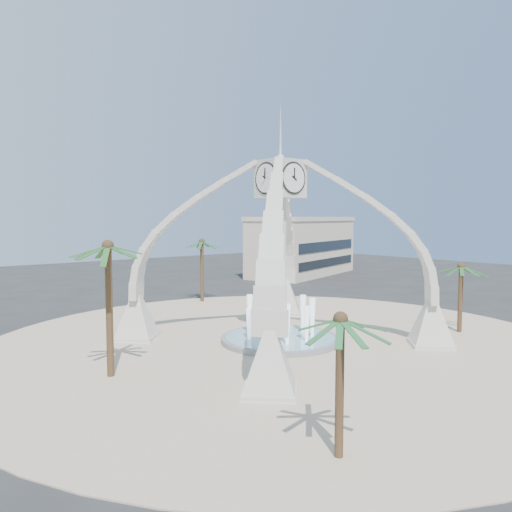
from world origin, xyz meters
TOP-DOWN VIEW (x-y plane):
  - ground at (0.00, 0.00)m, footprint 140.00×140.00m
  - plaza at (0.00, 0.00)m, footprint 40.00×40.00m
  - clock_tower at (-0.00, -0.00)m, footprint 17.94×17.94m
  - fountain at (0.00, 0.00)m, footprint 8.00×8.00m
  - building_ne at (30.00, 28.00)m, footprint 21.87×14.17m
  - palm_east at (12.31, -6.24)m, footprint 3.79×3.79m
  - palm_west at (-11.91, 0.31)m, footprint 4.35×4.35m
  - palm_north at (5.08, 17.27)m, footprint 4.18×4.18m
  - palm_south at (-9.37, -13.44)m, footprint 4.09×4.09m

SIDE VIEW (x-z plane):
  - ground at x=0.00m, z-range 0.00..0.00m
  - plaza at x=0.00m, z-range 0.00..0.06m
  - fountain at x=0.00m, z-range -1.52..2.10m
  - building_ne at x=30.00m, z-range 0.01..8.61m
  - palm_east at x=12.31m, z-range 2.07..7.67m
  - palm_south at x=-9.37m, z-range 2.11..7.72m
  - palm_north at x=5.08m, z-range 2.60..9.43m
  - clock_tower at x=0.00m, z-range -1.66..14.64m
  - palm_west at x=-11.91m, z-range 3.01..10.78m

